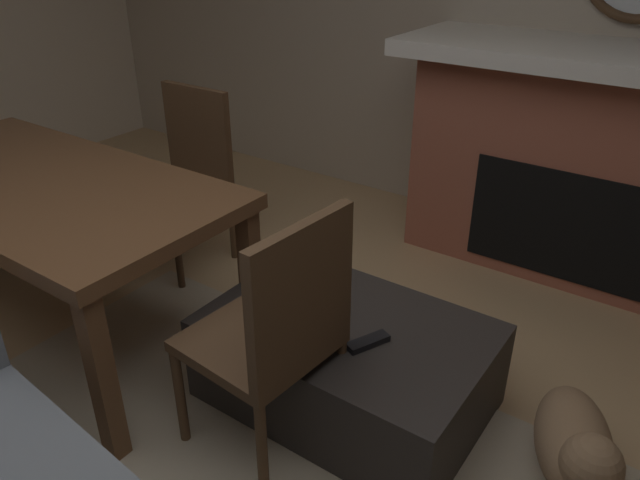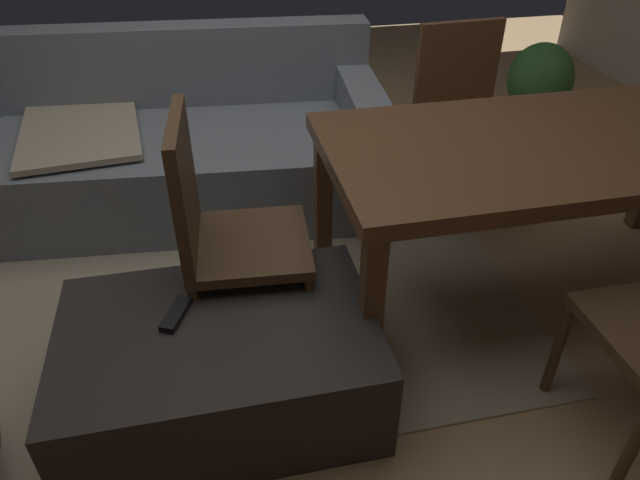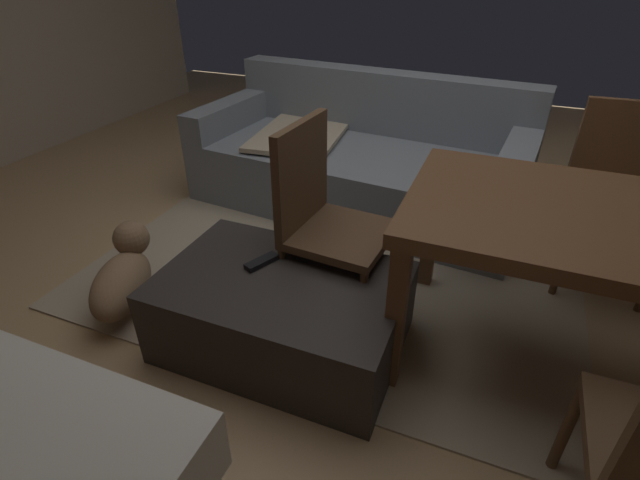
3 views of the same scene
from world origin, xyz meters
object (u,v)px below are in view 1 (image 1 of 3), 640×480
Objects in this scene: dining_table at (38,195)px; dining_chair_south at (186,168)px; fireplace at (591,165)px; tv_remote at (368,342)px; dining_chair_west at (277,328)px; small_dog at (576,446)px; ottoman_coffee_table at (347,362)px.

dining_table is 0.83m from dining_chair_south.
fireplace reaches higher than dining_chair_south.
tv_remote is 0.36m from dining_chair_west.
small_dog is (-0.70, -0.13, -0.18)m from tv_remote.
dining_chair_west is (0.18, 0.27, 0.15)m from tv_remote.
dining_table is at bearing -0.32° from dining_chair_west.
small_dog is (-2.16, 0.42, -0.33)m from dining_chair_south.
dining_chair_west reaches higher than tv_remote.
fireplace is 1.98m from dining_chair_west.
dining_chair_west is 1.67× the size of small_dog.
ottoman_coffee_table is 1.46m from dining_table.
dining_chair_south is at bearing 3.06° from tv_remote.
tv_remote is at bearing -169.66° from dining_table.
tv_remote is 0.09× the size of dining_table.
dining_chair_west is (0.48, 1.92, -0.06)m from fireplace.
dining_chair_south is at bearing -11.11° from small_dog.
dining_table is at bearing 10.43° from small_dog.
small_dog is at bearing -145.44° from tv_remote.
dining_chair_west reaches higher than ottoman_coffee_table.
dining_chair_south is at bearing -89.99° from dining_table.
tv_remote is 0.29× the size of small_dog.
small_dog is at bearing 104.81° from fireplace.
tv_remote is 0.17× the size of dining_chair_south.
ottoman_coffee_table is (0.43, 1.58, -0.40)m from fireplace.
tv_remote is at bearing -123.29° from dining_chair_west.
dining_table is 1.91× the size of dining_chair_south.
fireplace is 1.91× the size of ottoman_coffee_table.
dining_chair_west is at bearing 179.68° from dining_table.
dining_table is 2.25m from small_dog.
tv_remote is 0.17× the size of dining_chair_west.
dining_chair_west is at bearing 81.00° from ottoman_coffee_table.
fireplace is 1.69m from tv_remote.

